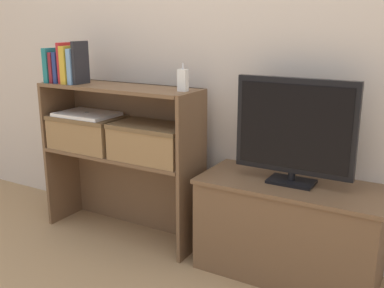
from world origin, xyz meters
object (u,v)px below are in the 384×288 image
book_skyblue (77,66)px  book_navy (63,67)px  tv (294,129)px  storage_basket_left (88,131)px  book_crimson (67,63)px  book_mustard (72,65)px  baby_monitor (183,80)px  laptop (87,114)px  tv_stand (288,229)px  book_maroon (59,67)px  book_charcoal (81,63)px  book_teal (55,65)px  storage_basket_right (152,140)px

book_skyblue → book_navy: bearing=180.0°
tv → book_navy: bearing=-176.3°
tv → storage_basket_left: (-1.25, -0.06, -0.14)m
book_crimson → book_mustard: (0.04, 0.00, -0.01)m
baby_monitor → laptop: size_ratio=0.41×
book_crimson → book_mustard: book_crimson is taller
tv_stand → baby_monitor: (-0.58, -0.05, 0.71)m
book_maroon → storage_basket_left: size_ratio=0.40×
book_skyblue → storage_basket_left: (0.03, 0.03, -0.38)m
tv → laptop: 1.25m
book_crimson → book_charcoal: size_ratio=0.96×
tv → book_navy: size_ratio=3.20×
book_charcoal → book_maroon: bearing=180.0°
tv_stand → book_crimson: book_crimson is taller
book_mustard → storage_basket_left: (0.07, 0.03, -0.39)m
book_maroon → book_navy: size_ratio=0.99×
book_teal → laptop: book_teal is taller
tv_stand → tv: bearing=-90.0°
book_crimson → book_skyblue: bearing=0.0°
tv_stand → storage_basket_right: storage_basket_right is taller
book_crimson → storage_basket_right: book_crimson is taller
tv_stand → storage_basket_left: 1.30m
book_mustard → baby_monitor: 0.73m
tv → tv_stand: bearing=90.0°
tv → storage_basket_left: size_ratio=1.29×
book_teal → laptop: bearing=8.0°
book_skyblue → laptop: (0.03, 0.03, -0.28)m
baby_monitor → laptop: baby_monitor is taller
baby_monitor → storage_basket_right: 0.39m
book_maroon → book_crimson: size_ratio=0.76×
book_mustard → storage_basket_right: bearing=3.1°
baby_monitor → book_navy: bearing=-176.9°
book_teal → storage_basket_left: bearing=8.0°
book_crimson → baby_monitor: (0.77, 0.04, -0.06)m
tv → book_teal: book_teal is taller
book_teal → book_charcoal: book_charcoal is taller
book_crimson → book_mustard: 0.04m
tv → book_teal: 1.48m
book_maroon → baby_monitor: size_ratio=1.23×
book_crimson → book_mustard: size_ratio=1.08×
book_teal → book_navy: bearing=0.0°
book_crimson → storage_basket_left: (0.11, 0.03, -0.40)m
book_skyblue → book_charcoal: size_ratio=0.83×
book_maroon → book_mustard: book_mustard is taller
tv_stand → baby_monitor: baby_monitor is taller
book_teal → book_maroon: bearing=0.0°
tv → book_maroon: 1.44m
storage_basket_right → laptop: bearing=180.0°
book_crimson → book_maroon: bearing=180.0°
book_teal → storage_basket_right: (0.67, 0.03, -0.38)m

